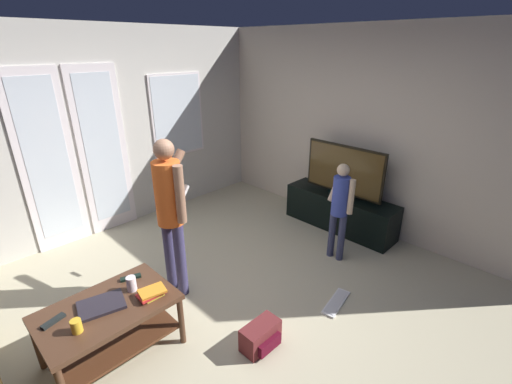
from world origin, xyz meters
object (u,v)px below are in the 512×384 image
(person_child, at_px, (340,204))
(book_stack, at_px, (152,293))
(flat_screen_tv, at_px, (344,171))
(cup_by_laptop, at_px, (76,326))
(tv_remote_black, at_px, (131,278))
(coffee_table, at_px, (110,319))
(cup_near_edge, at_px, (131,284))
(backpack, at_px, (261,336))
(loose_keyboard, at_px, (336,302))
(person_adult, at_px, (171,206))
(tv_stand, at_px, (340,212))
(laptop_closed, at_px, (101,305))
(dvd_remote_slim, at_px, (53,321))

(person_child, distance_m, book_stack, 2.23)
(flat_screen_tv, height_order, cup_by_laptop, flat_screen_tv)
(tv_remote_black, bearing_deg, book_stack, -68.23)
(cup_by_laptop, height_order, book_stack, cup_by_laptop)
(coffee_table, relative_size, cup_near_edge, 7.90)
(backpack, distance_m, loose_keyboard, 0.93)
(flat_screen_tv, relative_size, person_adult, 0.69)
(coffee_table, relative_size, person_adult, 0.62)
(flat_screen_tv, distance_m, cup_near_edge, 2.95)
(person_child, bearing_deg, tv_stand, 28.95)
(backpack, relative_size, cup_by_laptop, 3.42)
(backpack, xyz_separation_m, laptop_closed, (-0.93, 0.82, 0.40))
(person_child, bearing_deg, dvd_remote_slim, 168.21)
(laptop_closed, height_order, tv_remote_black, laptop_closed)
(coffee_table, height_order, dvd_remote_slim, dvd_remote_slim)
(laptop_closed, bearing_deg, person_adult, 34.61)
(person_adult, relative_size, loose_keyboard, 3.52)
(backpack, xyz_separation_m, dvd_remote_slim, (-1.25, 0.90, 0.40))
(person_adult, height_order, backpack, person_adult)
(coffee_table, height_order, person_child, person_child)
(tv_remote_black, xyz_separation_m, dvd_remote_slim, (-0.64, -0.08, 0.00))
(tv_stand, bearing_deg, book_stack, -179.41)
(person_child, bearing_deg, cup_near_edge, 167.00)
(person_child, height_order, cup_by_laptop, person_child)
(backpack, relative_size, dvd_remote_slim, 2.03)
(flat_screen_tv, bearing_deg, book_stack, -179.34)
(tv_stand, height_order, tv_remote_black, tv_remote_black)
(flat_screen_tv, height_order, person_child, same)
(coffee_table, distance_m, dvd_remote_slim, 0.39)
(loose_keyboard, bearing_deg, coffee_table, 152.09)
(person_adult, bearing_deg, dvd_remote_slim, -168.77)
(tv_remote_black, bearing_deg, cup_by_laptop, -131.90)
(tv_stand, height_order, cup_near_edge, cup_near_edge)
(flat_screen_tv, bearing_deg, backpack, -163.34)
(cup_near_edge, height_order, cup_by_laptop, cup_near_edge)
(person_adult, distance_m, cup_near_edge, 0.79)
(flat_screen_tv, distance_m, person_child, 0.78)
(flat_screen_tv, xyz_separation_m, tv_remote_black, (-2.87, 0.30, -0.33))
(person_child, xyz_separation_m, book_stack, (-2.19, 0.34, -0.17))
(loose_keyboard, distance_m, cup_near_edge, 1.94)
(loose_keyboard, relative_size, book_stack, 1.97)
(coffee_table, height_order, backpack, coffee_table)
(coffee_table, height_order, flat_screen_tv, flat_screen_tv)
(person_adult, xyz_separation_m, person_child, (1.66, -0.83, -0.26))
(flat_screen_tv, relative_size, loose_keyboard, 2.43)
(backpack, bearing_deg, flat_screen_tv, 16.66)
(cup_near_edge, distance_m, book_stack, 0.20)
(cup_near_edge, bearing_deg, person_child, -13.00)
(tv_stand, relative_size, dvd_remote_slim, 9.05)
(laptop_closed, bearing_deg, coffee_table, -23.26)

